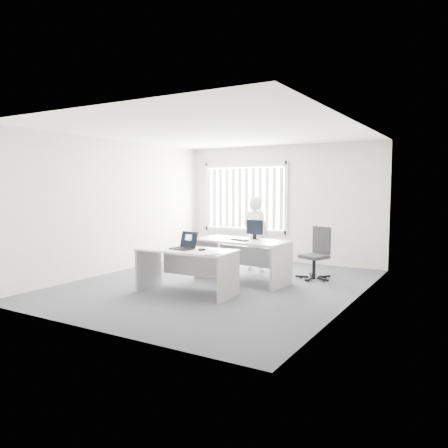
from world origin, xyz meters
The scene contains 18 objects.
ground centered at (0.00, 0.00, 0.00)m, with size 6.00×6.00×0.00m, color #505057.
wall_back centered at (0.00, 3.00, 1.40)m, with size 5.00×0.02×2.80m, color beige.
wall_front centered at (0.00, -3.00, 1.40)m, with size 5.00×0.02×2.80m, color beige.
wall_left centered at (-2.50, 0.00, 1.40)m, with size 0.02×6.00×2.80m, color beige.
wall_right centered at (2.50, 0.00, 1.40)m, with size 0.02×6.00×2.80m, color beige.
ceiling centered at (0.00, 0.00, 2.80)m, with size 5.00×6.00×0.02m, color white.
window centered at (-1.00, 2.96, 1.55)m, with size 2.32×0.06×1.76m, color beige.
blinds centered at (-1.00, 2.90, 1.52)m, with size 2.20×0.10×1.50m, color white, non-canonical shape.
desk_near centered at (-0.09, -0.82, 0.55)m, with size 1.69×0.85×0.76m.
desk_far centered at (0.29, 0.45, 0.58)m, with size 1.85×1.00×0.81m.
office_chair centered at (1.42, 1.42, 0.32)m, with size 0.77×0.77×1.03m.
person centered at (0.04, 1.54, 0.80)m, with size 0.59×0.39×1.61m, color silver.
laptop centered at (-0.15, -0.86, 0.90)m, with size 0.38×0.33×0.29m, color black, non-canonical shape.
paper_sheet centered at (0.30, -0.84, 0.76)m, with size 0.33×0.23×0.00m, color white.
mouse centered at (0.23, -0.83, 0.78)m, with size 0.06×0.11×0.04m, color #AFAFB1, non-canonical shape.
booklet centered at (0.61, -1.09, 0.76)m, with size 0.16×0.22×0.01m, color silver.
keyboard centered at (0.31, 0.33, 0.82)m, with size 0.40×0.13×0.02m, color black.
monitor centered at (0.46, 0.64, 1.00)m, with size 0.37×0.11×0.37m, color black, non-canonical shape.
Camera 1 is at (4.21, -6.80, 1.83)m, focal length 35.00 mm.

